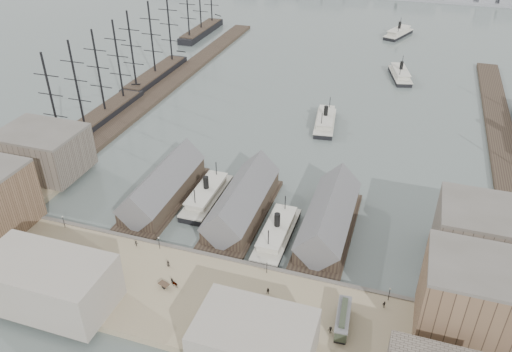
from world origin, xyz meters
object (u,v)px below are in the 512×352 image
(ferry_docked_west, at_px, (207,195))
(tram, at_px, (343,320))
(horse_cart_right, at_px, (273,322))
(horse_cart_center, at_px, (172,284))
(horse_cart_left, at_px, (51,247))

(ferry_docked_west, relative_size, tram, 2.31)
(horse_cart_right, bearing_deg, horse_cart_center, 64.17)
(ferry_docked_west, xyz_separation_m, horse_cart_left, (-29.37, -36.89, 0.65))
(tram, distance_m, horse_cart_right, 15.31)
(ferry_docked_west, xyz_separation_m, tram, (48.98, -38.55, 1.84))
(horse_cart_center, xyz_separation_m, horse_cart_right, (26.84, -3.58, -0.02))
(horse_cart_right, bearing_deg, tram, -91.53)
(tram, bearing_deg, horse_cart_right, -167.18)
(ferry_docked_west, xyz_separation_m, horse_cart_right, (34.36, -42.94, 0.65))
(horse_cart_left, relative_size, horse_cart_center, 0.96)
(tram, relative_size, horse_cart_right, 2.32)
(ferry_docked_west, distance_m, horse_cart_center, 40.08)
(tram, xyz_separation_m, horse_cart_right, (-14.62, -4.39, -1.19))
(tram, distance_m, horse_cart_center, 41.48)
(horse_cart_center, height_order, horse_cart_right, horse_cart_center)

